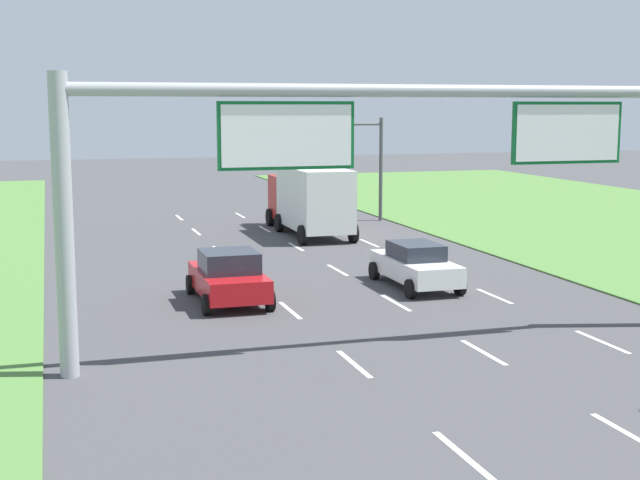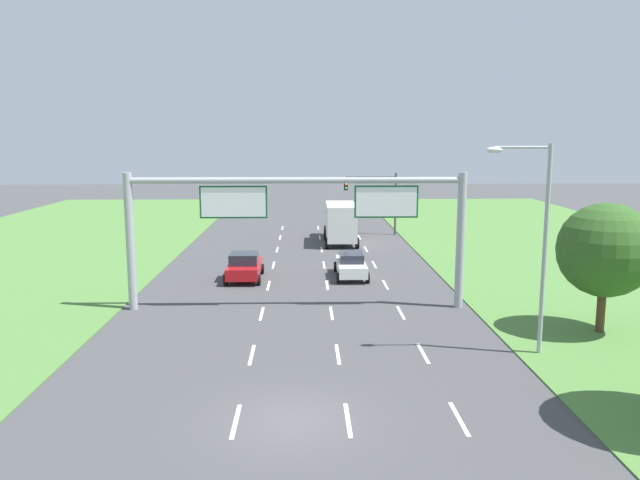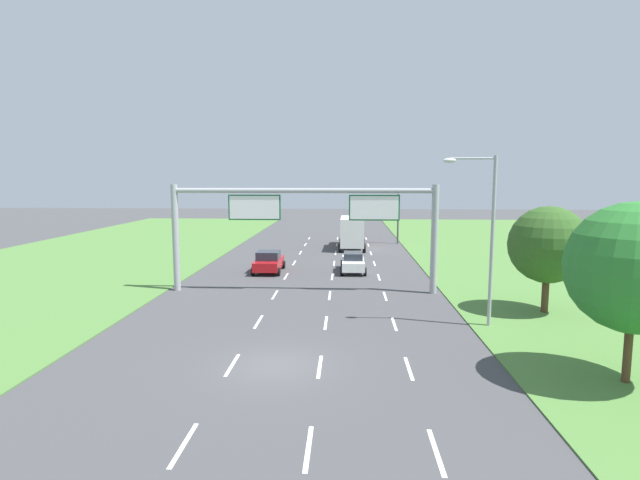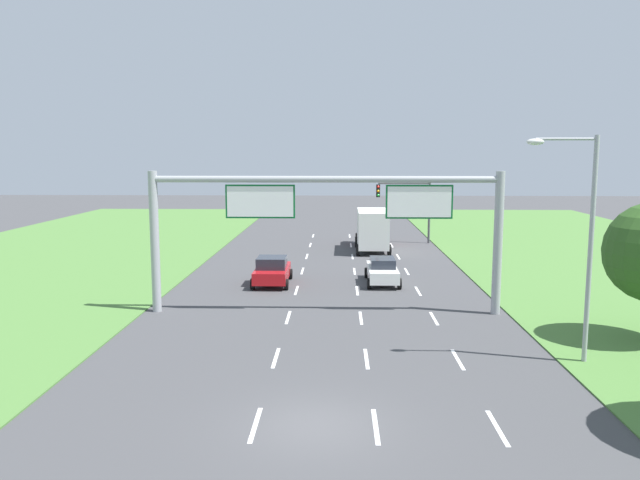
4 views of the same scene
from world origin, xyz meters
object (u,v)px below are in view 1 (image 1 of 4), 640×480
object	(u,v)px
car_near_red	(415,265)
sign_gantry	(413,159)
box_truck	(310,198)
car_lead_silver	(229,277)
traffic_light_mast	(347,150)

from	to	relation	value
car_near_red	sign_gantry	bearing A→B (deg)	-114.03
box_truck	sign_gantry	size ratio (longest dim) A/B	0.46
box_truck	car_near_red	bearing A→B (deg)	-89.78
car_lead_silver	box_truck	size ratio (longest dim) A/B	0.54
car_near_red	car_lead_silver	xyz separation A→B (m)	(-6.67, -0.51, 0.05)
box_truck	sign_gantry	xyz separation A→B (m)	(-3.27, -20.49, 3.12)
traffic_light_mast	sign_gantry	bearing A→B (deg)	-104.97
car_near_red	car_lead_silver	bearing A→B (deg)	-175.69
sign_gantry	car_lead_silver	bearing A→B (deg)	117.43
car_near_red	car_lead_silver	distance (m)	6.69
car_near_red	sign_gantry	world-z (taller)	sign_gantry
car_near_red	box_truck	world-z (taller)	box_truck
car_near_red	box_truck	size ratio (longest dim) A/B	0.57
traffic_light_mast	car_near_red	bearing A→B (deg)	-100.97
box_truck	traffic_light_mast	size ratio (longest dim) A/B	1.41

